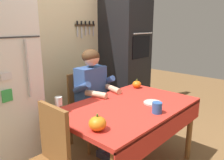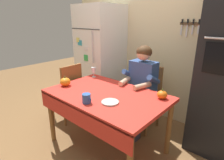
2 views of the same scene
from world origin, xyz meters
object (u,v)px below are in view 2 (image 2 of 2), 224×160
at_px(pumpkin_large, 162,95).
at_px(serving_tray, 110,102).
at_px(chair_left_side, 69,90).
at_px(dining_table, 105,101).
at_px(refrigerator, 101,58).
at_px(wine_glass, 94,70).
at_px(seated_person, 140,83).
at_px(coffee_mug, 87,98).
at_px(pumpkin_medium, 65,82).
at_px(chair_behind_person, 146,94).

relative_size(pumpkin_large, serving_tray, 0.62).
bearing_deg(chair_left_side, dining_table, -7.25).
relative_size(refrigerator, dining_table, 1.29).
xyz_separation_m(wine_glass, pumpkin_large, (1.14, -0.04, -0.06)).
relative_size(refrigerator, wine_glass, 11.91).
bearing_deg(refrigerator, dining_table, -42.91).
bearing_deg(serving_tray, seated_person, 98.51).
bearing_deg(seated_person, pumpkin_large, -30.87).
xyz_separation_m(seated_person, coffee_mug, (-0.07, -0.90, 0.05)).
xyz_separation_m(dining_table, pumpkin_medium, (-0.58, -0.14, 0.14)).
distance_m(coffee_mug, serving_tray, 0.25).
height_order(coffee_mug, pumpkin_large, pumpkin_large).
bearing_deg(serving_tray, coffee_mug, -138.76).
distance_m(chair_left_side, pumpkin_medium, 0.50).
relative_size(chair_left_side, serving_tray, 5.05).
distance_m(dining_table, chair_behind_person, 0.81).
height_order(chair_behind_person, chair_left_side, same).
xyz_separation_m(chair_left_side, pumpkin_large, (1.46, 0.21, 0.28)).
bearing_deg(wine_glass, coffee_mug, -47.82).
xyz_separation_m(chair_left_side, pumpkin_medium, (0.32, -0.26, 0.28)).
xyz_separation_m(refrigerator, pumpkin_medium, (0.37, -1.03, -0.11)).
distance_m(seated_person, serving_tray, 0.75).
xyz_separation_m(dining_table, serving_tray, (0.20, -0.14, 0.09)).
bearing_deg(refrigerator, chair_left_side, -86.33).
relative_size(dining_table, seated_person, 1.12).
height_order(wine_glass, pumpkin_large, wine_glass).
relative_size(chair_behind_person, seated_person, 0.75).
bearing_deg(dining_table, coffee_mug, -87.08).
xyz_separation_m(dining_table, pumpkin_large, (0.56, 0.32, 0.13)).
height_order(chair_left_side, wine_glass, chair_left_side).
relative_size(dining_table, chair_left_side, 1.51).
xyz_separation_m(pumpkin_large, serving_tray, (-0.36, -0.46, -0.04)).
height_order(chair_left_side, serving_tray, chair_left_side).
xyz_separation_m(dining_table, chair_left_side, (-0.90, 0.11, -0.14)).
relative_size(seated_person, chair_left_side, 1.34).
xyz_separation_m(refrigerator, chair_behind_person, (1.04, -0.09, -0.39)).
bearing_deg(pumpkin_large, coffee_mug, -130.99).
xyz_separation_m(seated_person, pumpkin_medium, (-0.67, -0.75, 0.06)).
xyz_separation_m(chair_left_side, coffee_mug, (0.92, -0.41, 0.28)).
distance_m(refrigerator, coffee_mug, 1.53).
relative_size(chair_behind_person, pumpkin_medium, 6.85).
bearing_deg(refrigerator, serving_tray, -41.54).
distance_m(dining_table, serving_tray, 0.26).
xyz_separation_m(refrigerator, seated_person, (1.04, -0.28, -0.16)).
xyz_separation_m(seated_person, wine_glass, (-0.67, -0.24, 0.11)).
bearing_deg(coffee_mug, chair_behind_person, 86.09).
bearing_deg(coffee_mug, wine_glass, 132.18).
height_order(seated_person, chair_left_side, seated_person).
relative_size(coffee_mug, serving_tray, 0.64).
relative_size(seated_person, wine_glass, 8.24).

